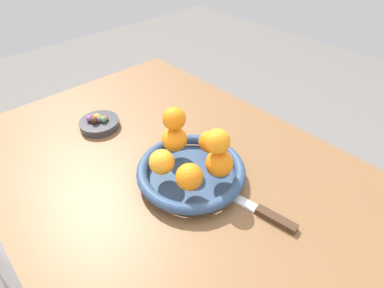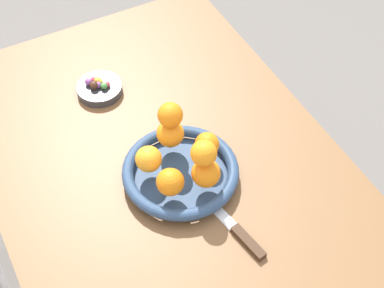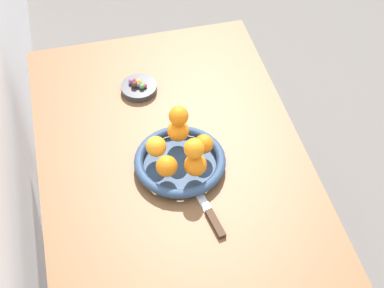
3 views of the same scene
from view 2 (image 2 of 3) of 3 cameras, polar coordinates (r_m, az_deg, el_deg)
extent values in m
cube|color=brown|center=(1.35, -2.73, -2.20)|extent=(1.10, 0.76, 0.04)
cylinder|color=brown|center=(2.01, -0.28, 4.52)|extent=(0.05, 0.05, 0.70)
cylinder|color=brown|center=(1.90, -17.63, -2.13)|extent=(0.05, 0.05, 0.70)
cylinder|color=navy|center=(1.30, -1.11, -3.16)|extent=(0.21, 0.21, 0.01)
torus|color=navy|center=(1.28, -1.12, -2.63)|extent=(0.26, 0.26, 0.03)
cylinder|color=#333338|center=(1.49, -8.95, 5.31)|extent=(0.11, 0.11, 0.02)
sphere|color=orange|center=(1.21, -2.12, -3.70)|extent=(0.06, 0.06, 0.06)
sphere|color=orange|center=(1.22, 1.36, -2.84)|extent=(0.06, 0.06, 0.06)
sphere|color=orange|center=(1.28, 1.46, -0.04)|extent=(0.05, 0.05, 0.05)
sphere|color=orange|center=(1.29, -2.12, 1.02)|extent=(0.06, 0.06, 0.06)
sphere|color=orange|center=(1.25, -4.23, -1.46)|extent=(0.06, 0.06, 0.06)
sphere|color=orange|center=(1.18, 1.15, -0.89)|extent=(0.06, 0.06, 0.06)
sphere|color=orange|center=(1.25, -2.12, 2.83)|extent=(0.06, 0.06, 0.06)
sphere|color=#8C4C99|center=(1.47, -9.07, 5.68)|extent=(0.02, 0.02, 0.02)
sphere|color=gold|center=(1.48, -8.92, 5.96)|extent=(0.01, 0.01, 0.01)
sphere|color=#C6384C|center=(1.47, -8.22, 5.73)|extent=(0.01, 0.01, 0.01)
sphere|color=gold|center=(1.48, -9.13, 6.07)|extent=(0.02, 0.02, 0.02)
sphere|color=#4C9947|center=(1.47, -8.52, 5.59)|extent=(0.02, 0.02, 0.02)
sphere|color=#C6384C|center=(1.49, -9.52, 6.13)|extent=(0.02, 0.02, 0.02)
sphere|color=#8C4C99|center=(1.48, -9.99, 5.95)|extent=(0.02, 0.02, 0.02)
sphere|color=#472819|center=(1.47, -9.49, 5.64)|extent=(0.02, 0.02, 0.02)
cube|color=#3F2819|center=(1.21, 5.48, -9.45)|extent=(0.09, 0.03, 0.01)
cube|color=silver|center=(1.27, 1.61, -5.54)|extent=(0.17, 0.05, 0.01)
camera|label=1|loc=(0.62, -14.55, -10.66)|focal=28.00mm
camera|label=3|loc=(0.42, 141.56, -3.22)|focal=55.00mm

